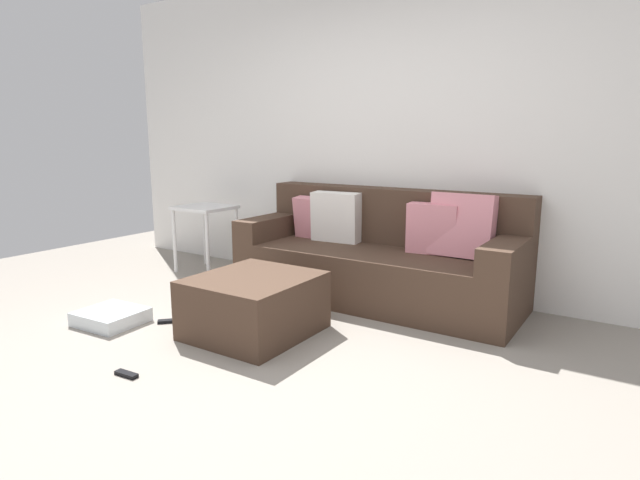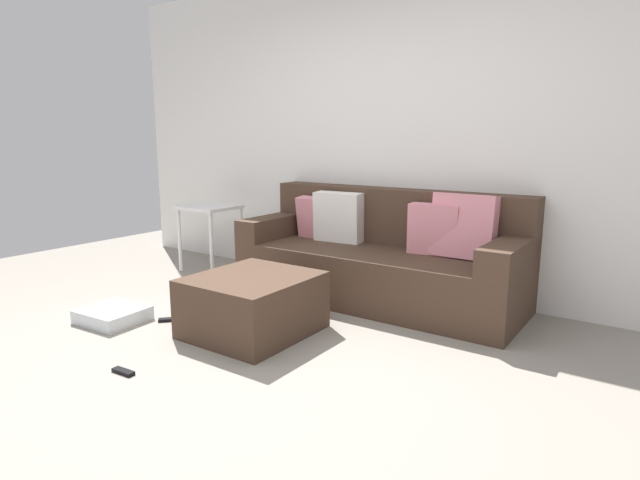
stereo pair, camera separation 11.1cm
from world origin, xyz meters
The scene contains 8 objects.
ground_plane centered at (0.00, 0.00, 0.00)m, with size 8.08×8.08×0.00m, color gray.
wall_back centered at (0.00, 2.23, 1.39)m, with size 6.21×0.10×2.77m, color white.
couch_sectional centered at (0.12, 1.82, 0.35)m, with size 2.31×0.86×0.91m.
ottoman centered at (-0.24, 0.64, 0.20)m, with size 0.73×0.80×0.40m, color #473326.
storage_bin centered at (-1.23, 0.22, 0.05)m, with size 0.43×0.39×0.10m, color silver.
side_table centered at (-1.74, 1.70, 0.54)m, with size 0.51×0.47×0.66m.
remote_near_ottoman centered at (-0.42, -0.26, 0.01)m, with size 0.15×0.05×0.02m, color black.
remote_by_storage_bin centered at (-0.88, 0.47, 0.01)m, with size 0.19×0.05×0.02m, color black.
Camera 2 is at (2.09, -1.90, 1.32)m, focal length 29.40 mm.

